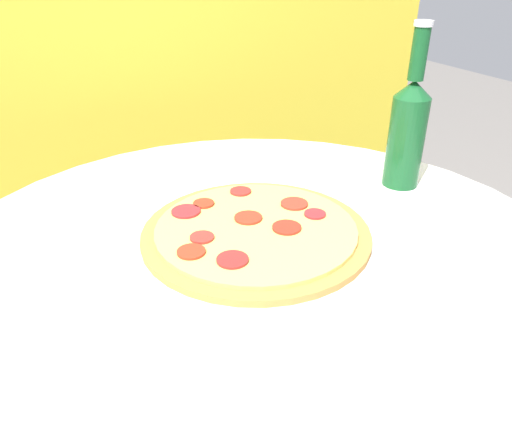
% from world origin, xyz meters
% --- Properties ---
extents(table, '(0.89, 0.89, 0.75)m').
position_xyz_m(table, '(0.00, 0.00, 0.56)').
color(table, silver).
rests_on(table, ground_plane).
extents(fence_panel, '(1.76, 0.04, 1.62)m').
position_xyz_m(fence_panel, '(0.00, 0.72, 0.81)').
color(fence_panel, gold).
rests_on(fence_panel, ground_plane).
extents(pizza, '(0.32, 0.32, 0.02)m').
position_xyz_m(pizza, '(0.01, 0.03, 0.76)').
color(pizza, '#B77F3D').
rests_on(pizza, table).
extents(beer_bottle, '(0.06, 0.06, 0.26)m').
position_xyz_m(beer_bottle, '(0.32, 0.08, 0.85)').
color(beer_bottle, '#144C23').
rests_on(beer_bottle, table).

